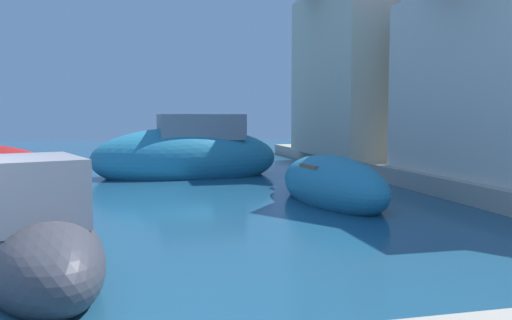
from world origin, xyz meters
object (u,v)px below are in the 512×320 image
(moored_boat_3, at_px, (188,155))
(moored_boat_6, at_px, (34,241))
(moored_boat_0, at_px, (331,185))
(waterfront_building_annex, at_px, (395,57))

(moored_boat_3, relative_size, moored_boat_6, 1.55)
(moored_boat_0, bearing_deg, waterfront_building_annex, -43.09)
(moored_boat_6, bearing_deg, moored_boat_3, -35.06)
(moored_boat_0, height_order, moored_boat_6, moored_boat_6)
(moored_boat_3, xyz_separation_m, moored_boat_6, (-2.81, -10.46, -0.26))
(moored_boat_3, bearing_deg, moored_boat_0, 111.83)
(moored_boat_6, height_order, waterfront_building_annex, waterfront_building_annex)
(moored_boat_3, xyz_separation_m, waterfront_building_annex, (8.84, 2.01, 3.86))
(moored_boat_0, distance_m, moored_boat_3, 6.70)
(moored_boat_6, distance_m, waterfront_building_annex, 17.55)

